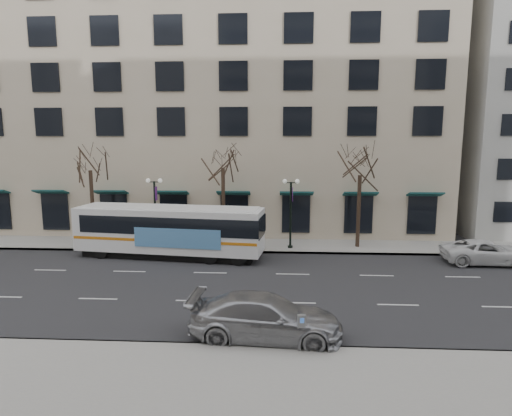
# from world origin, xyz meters

# --- Properties ---
(ground) EXTENTS (160.00, 160.00, 0.00)m
(ground) POSITION_xyz_m (0.00, 0.00, 0.00)
(ground) COLOR black
(ground) RESTS_ON ground
(sidewalk_far) EXTENTS (80.00, 4.00, 0.15)m
(sidewalk_far) POSITION_xyz_m (5.00, 9.00, 0.07)
(sidewalk_far) COLOR gray
(sidewalk_far) RESTS_ON ground
(building_hotel) EXTENTS (40.00, 20.00, 24.00)m
(building_hotel) POSITION_xyz_m (-2.00, 21.00, 12.00)
(building_hotel) COLOR tan
(building_hotel) RESTS_ON ground
(tree_far_left) EXTENTS (3.60, 3.60, 8.34)m
(tree_far_left) POSITION_xyz_m (-10.00, 8.80, 6.70)
(tree_far_left) COLOR black
(tree_far_left) RESTS_ON ground
(tree_far_mid) EXTENTS (3.60, 3.60, 8.55)m
(tree_far_mid) POSITION_xyz_m (0.00, 8.80, 6.91)
(tree_far_mid) COLOR black
(tree_far_mid) RESTS_ON ground
(tree_far_right) EXTENTS (3.60, 3.60, 8.06)m
(tree_far_right) POSITION_xyz_m (10.00, 8.80, 6.42)
(tree_far_right) COLOR black
(tree_far_right) RESTS_ON ground
(lamp_post_left) EXTENTS (1.22, 0.45, 5.21)m
(lamp_post_left) POSITION_xyz_m (-4.99, 8.20, 2.94)
(lamp_post_left) COLOR black
(lamp_post_left) RESTS_ON ground
(lamp_post_right) EXTENTS (1.22, 0.45, 5.21)m
(lamp_post_right) POSITION_xyz_m (5.01, 8.20, 2.94)
(lamp_post_right) COLOR black
(lamp_post_right) RESTS_ON ground
(city_bus) EXTENTS (13.14, 4.38, 3.50)m
(city_bus) POSITION_xyz_m (-3.26, 5.78, 1.91)
(city_bus) COLOR white
(city_bus) RESTS_ON ground
(silver_car) EXTENTS (6.36, 2.96, 1.80)m
(silver_car) POSITION_xyz_m (3.63, -6.20, 0.90)
(silver_car) COLOR #A1A3A9
(silver_car) RESTS_ON ground
(white_pickup) EXTENTS (5.58, 2.70, 1.53)m
(white_pickup) POSITION_xyz_m (17.67, 5.26, 0.77)
(white_pickup) COLOR silver
(white_pickup) RESTS_ON ground
(pay_station) EXTENTS (0.31, 0.23, 1.35)m
(pay_station) POSITION_xyz_m (5.02, -7.30, 1.13)
(pay_station) COLOR slate
(pay_station) RESTS_ON sidewalk_near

